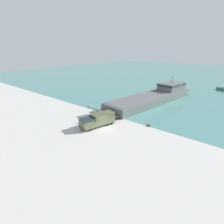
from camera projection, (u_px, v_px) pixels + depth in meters
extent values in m
plane|color=#B7B5AD|center=(105.00, 127.00, 38.48)|extent=(240.00, 240.00, 0.00)
cube|color=#477F7A|center=(208.00, 76.00, 108.56)|extent=(240.00, 180.00, 0.01)
cube|color=#56605B|center=(151.00, 99.00, 56.12)|extent=(13.25, 35.44, 2.30)
cube|color=#56565B|center=(151.00, 95.00, 55.71)|extent=(12.39, 33.97, 0.08)
cube|color=#56605B|center=(171.00, 86.00, 62.85)|extent=(7.17, 10.43, 2.48)
cube|color=#28333D|center=(172.00, 84.00, 62.60)|extent=(7.35, 10.55, 0.74)
cylinder|color=#3F3F42|center=(172.00, 79.00, 62.01)|extent=(0.16, 0.16, 2.40)
cube|color=#56565B|center=(105.00, 112.00, 43.82)|extent=(7.62, 5.26, 2.21)
cube|color=#566042|center=(98.00, 122.00, 38.88)|extent=(4.38, 8.35, 1.15)
cube|color=#566042|center=(87.00, 121.00, 37.05)|extent=(3.00, 3.20, 0.83)
cube|color=#28333D|center=(87.00, 120.00, 36.98)|extent=(3.08, 3.25, 0.42)
cube|color=#495236|center=(103.00, 116.00, 39.24)|extent=(3.60, 5.50, 1.21)
cube|color=#2D2D2D|center=(82.00, 128.00, 36.82)|extent=(2.63, 0.85, 0.32)
cylinder|color=black|center=(91.00, 128.00, 36.79)|extent=(0.66, 1.34, 1.29)
cylinder|color=black|center=(85.00, 124.00, 38.42)|extent=(0.66, 1.34, 1.29)
cylinder|color=black|center=(107.00, 123.00, 39.28)|extent=(0.66, 1.34, 1.29)
cylinder|color=black|center=(102.00, 120.00, 40.90)|extent=(0.66, 1.34, 1.29)
cylinder|color=black|center=(111.00, 122.00, 39.90)|extent=(0.66, 1.34, 1.29)
cylinder|color=black|center=(106.00, 119.00, 41.52)|extent=(0.66, 1.34, 1.29)
cylinder|color=#3D4C33|center=(87.00, 121.00, 40.73)|extent=(0.14, 0.14, 0.84)
cylinder|color=#3D4C33|center=(87.00, 121.00, 40.88)|extent=(0.14, 0.14, 0.84)
cube|color=#3D4C33|center=(87.00, 118.00, 40.55)|extent=(0.50, 0.38, 0.67)
sphere|color=tan|center=(87.00, 116.00, 40.39)|extent=(0.23, 0.23, 0.23)
cube|color=#2D7060|center=(223.00, 89.00, 72.27)|extent=(5.51, 5.16, 0.95)
sphere|color=gray|center=(94.00, 110.00, 49.33)|extent=(0.50, 0.50, 0.50)
sphere|color=gray|center=(90.00, 107.00, 51.72)|extent=(1.10, 1.10, 1.10)
sphere|color=gray|center=(100.00, 113.00, 47.17)|extent=(0.86, 0.86, 0.86)
sphere|color=#66605B|center=(149.00, 126.00, 39.24)|extent=(1.09, 1.09, 1.09)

